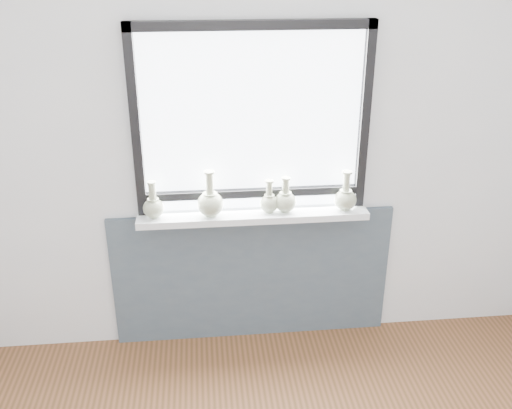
{
  "coord_description": "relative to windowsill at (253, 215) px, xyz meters",
  "views": [
    {
      "loc": [
        -0.28,
        -1.23,
        2.29
      ],
      "look_at": [
        0.0,
        1.55,
        1.02
      ],
      "focal_mm": 40.0,
      "sensor_mm": 36.0,
      "label": 1
    }
  ],
  "objects": [
    {
      "name": "back_wall",
      "position": [
        0.0,
        0.1,
        0.42
      ],
      "size": [
        3.6,
        0.02,
        2.6
      ],
      "primitive_type": "cube",
      "color": "silver",
      "rests_on": "ground"
    },
    {
      "name": "apron_panel",
      "position": [
        0.0,
        0.07,
        -0.45
      ],
      "size": [
        1.7,
        0.03,
        0.86
      ],
      "primitive_type": "cube",
      "color": "#44515B",
      "rests_on": "ground"
    },
    {
      "name": "windowsill",
      "position": [
        0.0,
        0.0,
        0.0
      ],
      "size": [
        1.32,
        0.18,
        0.04
      ],
      "primitive_type": "cube",
      "color": "white",
      "rests_on": "apron_panel"
    },
    {
      "name": "window",
      "position": [
        0.0,
        0.06,
        0.56
      ],
      "size": [
        1.3,
        0.06,
        1.05
      ],
      "color": "black",
      "rests_on": "windowsill"
    },
    {
      "name": "vase_a",
      "position": [
        -0.56,
        -0.01,
        0.09
      ],
      "size": [
        0.12,
        0.12,
        0.21
      ],
      "rotation": [
        0.0,
        0.0,
        0.02
      ],
      "color": "#ABB593",
      "rests_on": "windowsill"
    },
    {
      "name": "vase_b",
      "position": [
        -0.24,
        -0.02,
        0.1
      ],
      "size": [
        0.15,
        0.15,
        0.27
      ],
      "rotation": [
        0.0,
        0.0,
        0.14
      ],
      "color": "#ABB593",
      "rests_on": "windowsill"
    },
    {
      "name": "vase_c",
      "position": [
        0.09,
        -0.0,
        0.08
      ],
      "size": [
        0.11,
        0.11,
        0.19
      ],
      "rotation": [
        0.0,
        0.0,
        0.4
      ],
      "color": "#ABB593",
      "rests_on": "windowsill"
    },
    {
      "name": "vase_d",
      "position": [
        0.18,
        -0.0,
        0.09
      ],
      "size": [
        0.13,
        0.13,
        0.21
      ],
      "rotation": [
        0.0,
        0.0,
        -0.13
      ],
      "color": "#ABB593",
      "rests_on": "windowsill"
    },
    {
      "name": "vase_e",
      "position": [
        0.53,
        -0.01,
        0.09
      ],
      "size": [
        0.13,
        0.13,
        0.24
      ],
      "rotation": [
        0.0,
        0.0,
        -0.07
      ],
      "color": "#ABB593",
      "rests_on": "windowsill"
    }
  ]
}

